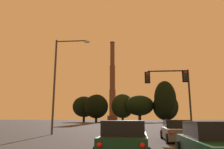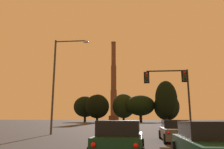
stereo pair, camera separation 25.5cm
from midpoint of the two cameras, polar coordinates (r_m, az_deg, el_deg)
name	(u,v)px [view 1 (the left image)]	position (r m, az deg, el deg)	size (l,w,h in m)	color
sedan_right_lane_front	(177,131)	(16.23, 16.19, -13.99)	(2.17, 4.77, 1.43)	#4C4F54
hatchback_center_lane_second	(125,140)	(9.15, 2.60, -16.74)	(2.07, 4.17, 1.44)	#0F3823
sedan_right_lane_second	(218,146)	(7.99, 25.06, -16.47)	(2.13, 4.76, 1.43)	#0F3823
traffic_light_overhead_right	(175,85)	(23.42, 15.75, -2.60)	(4.67, 0.50, 6.52)	black
street_lamp	(60,75)	(22.85, -13.74, -0.13)	(3.67, 0.36, 9.63)	#38383A
smokestack	(112,89)	(166.81, 0.06, -3.71)	(7.58, 7.58, 61.33)	#523427
treeline_left_mid	(96,106)	(92.44, -4.20, -8.29)	(9.96, 8.97, 11.55)	black
treeline_right_mid	(165,99)	(90.65, 13.62, -6.23)	(8.73, 7.85, 16.62)	black
treeline_center_left	(84,107)	(99.17, -7.37, -8.33)	(10.27, 9.25, 11.40)	black
treeline_far_right	(165,106)	(93.92, 13.72, -8.12)	(10.41, 9.37, 12.18)	black
treeline_far_left	(139,105)	(92.99, 7.11, -8.02)	(11.84, 10.65, 11.23)	black
treeline_center_right	(123,106)	(96.83, 2.69, -8.22)	(9.73, 8.75, 12.27)	black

